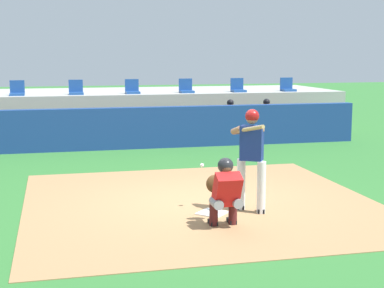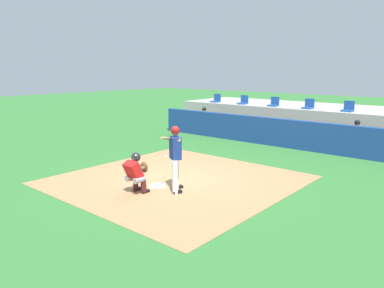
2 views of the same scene
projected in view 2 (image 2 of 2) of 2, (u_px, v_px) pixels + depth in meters
ground_plane at (177, 180)px, 11.00m from camera, size 80.00×80.00×0.00m
dirt_infield at (177, 180)px, 11.00m from camera, size 6.40×6.40×0.01m
home_plate at (158, 186)px, 10.40m from camera, size 0.62×0.62×0.02m
batter_at_plate at (175, 155)px, 9.76m from camera, size 0.55×0.90×1.80m
catcher_crouched at (136, 171)px, 9.72m from camera, size 0.48×1.55×1.13m
dugout_wall at (280, 133)px, 15.73m from camera, size 13.00×0.30×1.20m
dugout_bench at (290, 138)px, 16.55m from camera, size 11.80×0.44×0.45m
dugout_player_0 at (203, 119)px, 19.48m from camera, size 0.49×0.70×1.30m
dugout_player_1 at (355, 136)px, 14.53m from camera, size 0.49×0.70×1.30m
stands_platform at (320, 120)px, 18.99m from camera, size 15.00×4.40×1.40m
stadium_seat_0 at (216, 100)px, 21.23m from camera, size 0.46×0.46×0.48m
stadium_seat_1 at (243, 102)px, 20.05m from camera, size 0.46×0.46×0.48m
stadium_seat_2 at (274, 104)px, 18.87m from camera, size 0.46×0.46×0.48m
stadium_seat_3 at (308, 106)px, 17.69m from camera, size 0.46×0.46×0.48m
stadium_seat_4 at (348, 109)px, 16.50m from camera, size 0.46×0.46×0.48m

